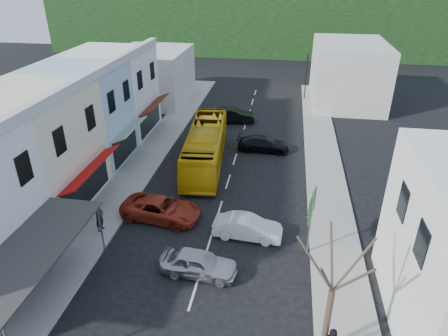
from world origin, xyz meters
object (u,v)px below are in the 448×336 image
direction_sign (310,224)px  car_red (161,209)px  car_white (248,227)px  bus (205,147)px  street_tree (332,291)px  traffic_signal (306,77)px  car_silver (199,263)px  pedestrian_left (100,219)px

direction_sign → car_red: bearing=-179.8°
car_white → direction_sign: bearing=-102.7°
bus → street_tree: street_tree is taller
direction_sign → street_tree: street_tree is taller
bus → direction_sign: direction_sign is taller
street_tree → traffic_signal: size_ratio=1.34×
car_white → car_silver: bearing=152.1°
bus → car_white: bus is taller
car_white → traffic_signal: traffic_signal is taller
car_silver → car_white: size_ratio=1.00×
car_red → street_tree: 13.62m
bus → car_red: size_ratio=2.52×
bus → car_silver: size_ratio=2.64×
car_white → car_red: same height
bus → traffic_signal: bearing=61.0°
bus → car_white: 10.57m
pedestrian_left → street_tree: bearing=-104.5°
direction_sign → car_silver: bearing=-142.5°
bus → pedestrian_left: 11.44m
pedestrian_left → direction_sign: 12.77m
car_white → bus: bearing=29.0°
car_white → street_tree: 9.25m
car_silver → traffic_signal: traffic_signal is taller
direction_sign → bus: bearing=140.7°
direction_sign → pedestrian_left: bearing=-167.3°
car_red → street_tree: street_tree is taller
direction_sign → street_tree: 6.90m
car_silver → car_red: same height
car_red → bus: bearing=-1.5°
bus → car_red: (-1.30, -8.40, -0.85)m
car_silver → car_red: bearing=41.1°
traffic_signal → car_red: bearing=72.7°
bus → car_silver: bus is taller
car_red → car_white: bearing=-93.5°
direction_sign → traffic_signal: traffic_signal is taller
street_tree → traffic_signal: bearing=90.1°
street_tree → traffic_signal: (-0.08, 36.51, -0.92)m
car_white → pedestrian_left: bearing=99.5°
car_white → pedestrian_left: size_ratio=2.59×
car_silver → street_tree: (6.34, -4.06, 2.96)m
car_red → street_tree: (9.91, -8.86, 2.96)m
car_silver → car_red: 5.98m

